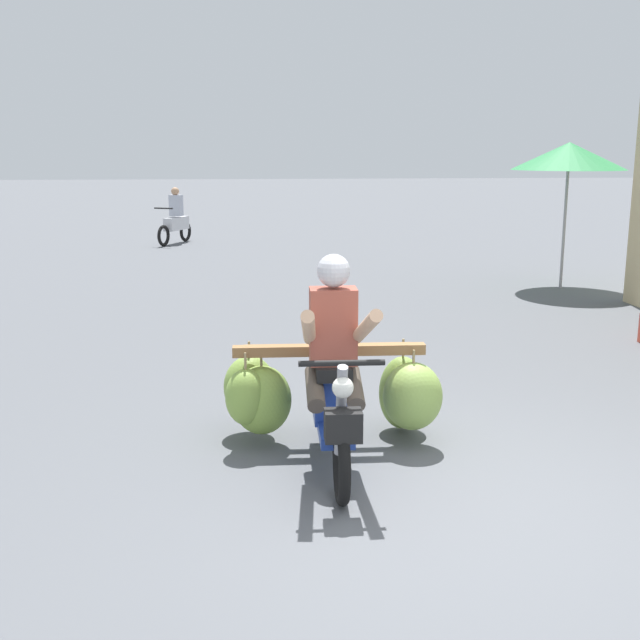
# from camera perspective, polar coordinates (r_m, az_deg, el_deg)

# --- Properties ---
(ground_plane) EXTENTS (120.00, 120.00, 0.00)m
(ground_plane) POSITION_cam_1_polar(r_m,az_deg,el_deg) (5.25, 10.64, -13.91)
(ground_plane) COLOR #56595E
(motorbike_main_loaded) EXTENTS (1.74, 1.84, 1.58)m
(motorbike_main_loaded) POSITION_cam_1_polar(r_m,az_deg,el_deg) (6.05, 0.49, -5.03)
(motorbike_main_loaded) COLOR black
(motorbike_main_loaded) RESTS_ON ground
(motorbike_distant_ahead_left) EXTENTS (0.82, 1.50, 1.40)m
(motorbike_distant_ahead_left) POSITION_cam_1_polar(r_m,az_deg,el_deg) (19.95, -10.52, 7.15)
(motorbike_distant_ahead_left) COLOR black
(motorbike_distant_ahead_left) RESTS_ON ground
(market_umbrella_near_shop) EXTENTS (1.88, 1.88, 2.43)m
(market_umbrella_near_shop) POSITION_cam_1_polar(r_m,az_deg,el_deg) (13.73, 17.77, 11.35)
(market_umbrella_near_shop) COLOR #99999E
(market_umbrella_near_shop) RESTS_ON ground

